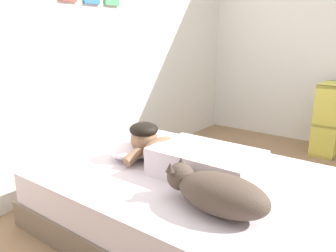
{
  "coord_description": "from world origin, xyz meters",
  "views": [
    {
      "loc": [
        -1.88,
        -0.83,
        1.23
      ],
      "look_at": [
        -0.14,
        0.47,
        0.63
      ],
      "focal_mm": 35.26,
      "sensor_mm": 36.0,
      "label": 1
    }
  ],
  "objects_px": {
    "cell_phone": "(217,182)",
    "dog": "(217,192)",
    "person_lying": "(187,156)",
    "coffee_cup": "(173,152)",
    "bed": "(195,203)",
    "bookshelf": "(329,118)",
    "pillow": "(140,147)"
  },
  "relations": [
    {
      "from": "cell_phone",
      "to": "dog",
      "type": "bearing_deg",
      "value": -152.96
    },
    {
      "from": "person_lying",
      "to": "coffee_cup",
      "type": "distance_m",
      "value": 0.28
    },
    {
      "from": "bed",
      "to": "person_lying",
      "type": "bearing_deg",
      "value": 79.65
    },
    {
      "from": "bed",
      "to": "person_lying",
      "type": "xyz_separation_m",
      "value": [
        0.01,
        0.08,
        0.3
      ]
    },
    {
      "from": "coffee_cup",
      "to": "bookshelf",
      "type": "height_order",
      "value": "bookshelf"
    },
    {
      "from": "bed",
      "to": "bookshelf",
      "type": "xyz_separation_m",
      "value": [
        2.07,
        -0.35,
        0.2
      ]
    },
    {
      "from": "bed",
      "to": "dog",
      "type": "bearing_deg",
      "value": -134.88
    },
    {
      "from": "dog",
      "to": "cell_phone",
      "type": "xyz_separation_m",
      "value": [
        0.29,
        0.15,
        -0.1
      ]
    },
    {
      "from": "pillow",
      "to": "person_lying",
      "type": "relative_size",
      "value": 0.57
    },
    {
      "from": "dog",
      "to": "person_lying",
      "type": "bearing_deg",
      "value": 50.23
    },
    {
      "from": "bookshelf",
      "to": "pillow",
      "type": "bearing_deg",
      "value": 155.98
    },
    {
      "from": "coffee_cup",
      "to": "pillow",
      "type": "bearing_deg",
      "value": 112.02
    },
    {
      "from": "bed",
      "to": "coffee_cup",
      "type": "height_order",
      "value": "coffee_cup"
    },
    {
      "from": "pillow",
      "to": "person_lying",
      "type": "bearing_deg",
      "value": -98.35
    },
    {
      "from": "pillow",
      "to": "bed",
      "type": "bearing_deg",
      "value": -98.65
    },
    {
      "from": "pillow",
      "to": "bookshelf",
      "type": "bearing_deg",
      "value": -24.02
    },
    {
      "from": "pillow",
      "to": "bookshelf",
      "type": "height_order",
      "value": "bookshelf"
    },
    {
      "from": "coffee_cup",
      "to": "bookshelf",
      "type": "distance_m",
      "value": 2.0
    },
    {
      "from": "bookshelf",
      "to": "bed",
      "type": "bearing_deg",
      "value": 170.36
    },
    {
      "from": "person_lying",
      "to": "coffee_cup",
      "type": "relative_size",
      "value": 7.36
    },
    {
      "from": "person_lying",
      "to": "bookshelf",
      "type": "bearing_deg",
      "value": -11.82
    },
    {
      "from": "bed",
      "to": "pillow",
      "type": "xyz_separation_m",
      "value": [
        0.08,
        0.53,
        0.25
      ]
    },
    {
      "from": "person_lying",
      "to": "coffee_cup",
      "type": "xyz_separation_m",
      "value": [
        0.16,
        0.23,
        -0.07
      ]
    },
    {
      "from": "bed",
      "to": "dog",
      "type": "relative_size",
      "value": 3.41
    },
    {
      "from": "person_lying",
      "to": "dog",
      "type": "height_order",
      "value": "person_lying"
    },
    {
      "from": "bed",
      "to": "person_lying",
      "type": "distance_m",
      "value": 0.31
    },
    {
      "from": "pillow",
      "to": "coffee_cup",
      "type": "height_order",
      "value": "pillow"
    },
    {
      "from": "coffee_cup",
      "to": "cell_phone",
      "type": "xyz_separation_m",
      "value": [
        -0.19,
        -0.47,
        -0.03
      ]
    },
    {
      "from": "dog",
      "to": "cell_phone",
      "type": "relative_size",
      "value": 4.11
    },
    {
      "from": "pillow",
      "to": "dog",
      "type": "distance_m",
      "value": 0.93
    },
    {
      "from": "dog",
      "to": "coffee_cup",
      "type": "height_order",
      "value": "dog"
    },
    {
      "from": "pillow",
      "to": "dog",
      "type": "xyz_separation_m",
      "value": [
        -0.39,
        -0.84,
        0.05
      ]
    }
  ]
}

